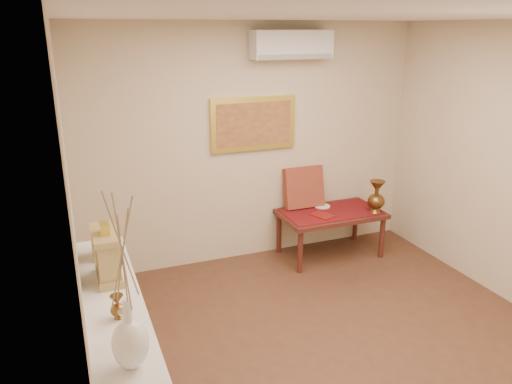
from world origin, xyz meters
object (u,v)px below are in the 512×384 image
low_table (331,217)px  brass_urn_tall (377,193)px  white_vase (125,281)px  mantel_clock (108,256)px  wooden_chest (102,241)px  display_ledge (119,364)px

low_table → brass_urn_tall: bearing=-23.6°
white_vase → low_table: bearing=44.4°
brass_urn_tall → mantel_clock: 3.44m
low_table → wooden_chest: bearing=-155.7°
mantel_clock → wooden_chest: 0.39m
display_ledge → low_table: 3.27m
white_vase → display_ledge: white_vase is taller
low_table → white_vase: bearing=-135.6°
display_ledge → wooden_chest: wooden_chest is taller
display_ledge → mantel_clock: (0.02, 0.29, 0.66)m
white_vase → wooden_chest: bearing=90.5°
brass_urn_tall → low_table: size_ratio=0.39×
mantel_clock → low_table: size_ratio=0.34×
brass_urn_tall → white_vase: bearing=-142.6°
white_vase → mantel_clock: white_vase is taller
brass_urn_tall → mantel_clock: mantel_clock is taller
brass_urn_tall → low_table: 0.60m
brass_urn_tall → wooden_chest: size_ratio=1.90×
white_vase → brass_urn_tall: (3.13, 2.39, -0.68)m
white_vase → brass_urn_tall: size_ratio=2.12×
white_vase → wooden_chest: 1.44m
white_vase → mantel_clock: 1.06m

